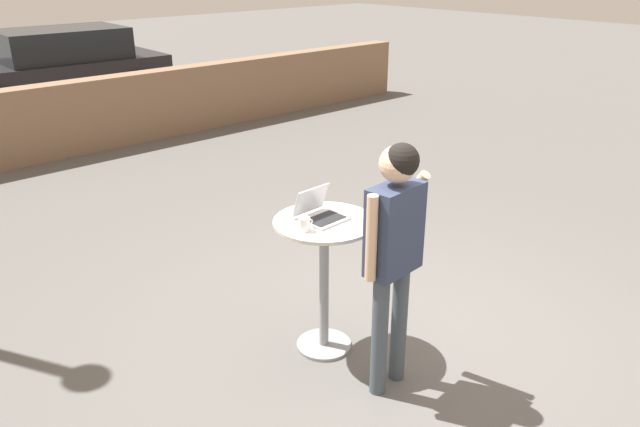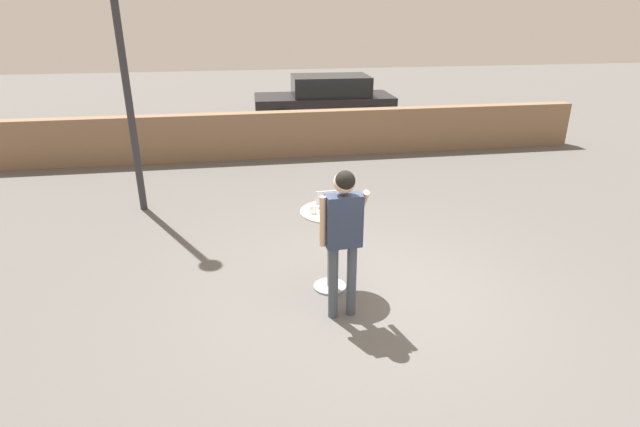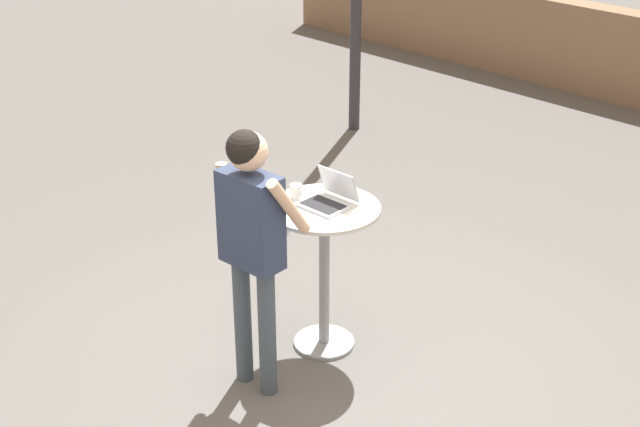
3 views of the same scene
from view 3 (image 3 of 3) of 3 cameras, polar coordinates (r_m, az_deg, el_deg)
name	(u,v)px [view 3 (image 3 of 3)]	position (r m, az deg, el deg)	size (l,w,h in m)	color
ground_plane	(331,392)	(5.78, 0.71, -11.34)	(50.00, 50.00, 0.00)	#5B5956
cafe_table	(324,251)	(5.84, 0.27, -2.43)	(0.73, 0.73, 1.05)	gray
laptop	(329,198)	(5.70, 0.56, 1.02)	(0.31, 0.31, 0.22)	#B7BABF
coffee_mug	(296,191)	(5.79, -1.53, 1.42)	(0.12, 0.08, 0.10)	white
standing_person	(251,229)	(5.26, -4.44, -1.00)	(0.54, 0.40, 1.75)	#424C56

